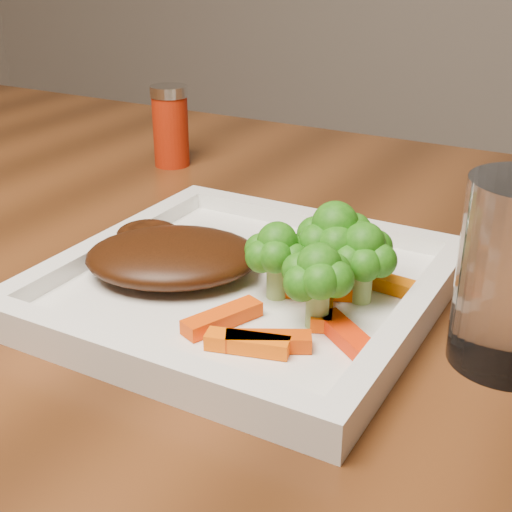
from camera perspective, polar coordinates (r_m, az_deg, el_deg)
The scene contains 15 objects.
plate at distance 0.53m, azimuth -0.95°, elevation -2.83°, with size 0.27×0.27×0.01m, color white.
steak at distance 0.54m, azimuth -6.66°, elevation -0.03°, with size 0.13×0.10×0.03m, color #3A1908.
broccoli_0 at distance 0.51m, azimuth 6.27°, elevation 0.95°, with size 0.06×0.06×0.07m, color #2C7413, non-canonical shape.
broccoli_1 at distance 0.49m, azimuth 8.55°, elevation -0.22°, with size 0.05×0.05×0.06m, color #315D0F, non-canonical shape.
broccoli_2 at distance 0.46m, azimuth 5.00°, elevation -2.39°, with size 0.05×0.05×0.06m, color #175C0F, non-canonical shape.
broccoli_3 at distance 0.50m, azimuth 1.70°, elevation -0.08°, with size 0.05×0.05×0.06m, color #266C12, non-canonical shape.
carrot_0 at distance 0.45m, azimuth 1.01°, elevation -6.83°, with size 0.05×0.01×0.01m, color #CE3B03.
carrot_1 at distance 0.45m, azimuth 7.37°, elevation -6.43°, with size 0.06×0.02×0.01m, color red.
carrot_2 at distance 0.47m, azimuth -2.71°, elevation -4.97°, with size 0.06×0.02×0.01m, color #E84103.
carrot_3 at distance 0.52m, azimuth 11.38°, elevation -2.43°, with size 0.05×0.01×0.01m, color #D05D03.
carrot_4 at distance 0.57m, azimuth 4.53°, elevation 0.25°, with size 0.06×0.02×0.01m, color #E25C03.
carrot_5 at distance 0.48m, azimuth 5.35°, elevation -4.15°, with size 0.05×0.01×0.01m, color #F34F03.
carrot_6 at distance 0.51m, azimuth 4.57°, elevation -2.61°, with size 0.06×0.02×0.01m, color #DC4D03.
spice_shaker at distance 0.83m, azimuth -6.85°, elevation 10.27°, with size 0.04×0.04×0.09m, color #A11F08.
carrot_7 at distance 0.44m, azimuth -0.69°, elevation -7.00°, with size 0.05×0.01×0.01m, color #FF6004.
Camera 1 is at (0.56, -0.29, 1.00)m, focal length 50.00 mm.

